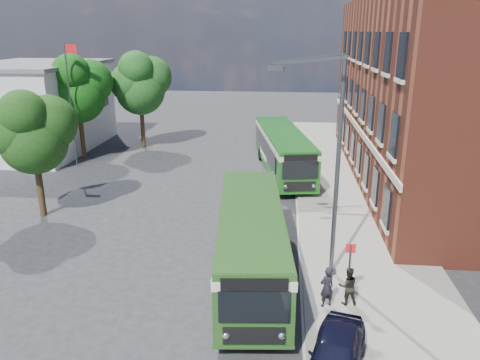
# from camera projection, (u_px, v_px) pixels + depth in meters

# --- Properties ---
(ground) EXTENTS (120.00, 120.00, 0.00)m
(ground) POSITION_uv_depth(u_px,v_px,m) (215.00, 249.00, 21.97)
(ground) COLOR #28282B
(ground) RESTS_ON ground
(pavement) EXTENTS (6.00, 48.00, 0.15)m
(pavement) POSITION_uv_depth(u_px,v_px,m) (346.00, 196.00, 28.89)
(pavement) COLOR gray
(pavement) RESTS_ON ground
(kerb_line) EXTENTS (0.12, 48.00, 0.01)m
(kerb_line) POSITION_uv_depth(u_px,v_px,m) (296.00, 195.00, 29.19)
(kerb_line) COLOR beige
(kerb_line) RESTS_ON ground
(brick_office) EXTENTS (12.10, 26.00, 14.20)m
(brick_office) POSITION_uv_depth(u_px,v_px,m) (457.00, 77.00, 29.93)
(brick_office) COLOR maroon
(brick_office) RESTS_ON ground
(white_building) EXTENTS (9.40, 13.40, 7.30)m
(white_building) POSITION_uv_depth(u_px,v_px,m) (36.00, 107.00, 39.60)
(white_building) COLOR silver
(white_building) RESTS_ON ground
(flagpole) EXTENTS (0.95, 0.10, 9.00)m
(flagpole) POSITION_uv_depth(u_px,v_px,m) (71.00, 101.00, 33.95)
(flagpole) COLOR #3E4144
(flagpole) RESTS_ON ground
(street_lamp) EXTENTS (2.96, 2.38, 9.00)m
(street_lamp) POSITION_uv_depth(u_px,v_px,m) (328.00, 166.00, 18.17)
(street_lamp) COLOR #3E4144
(street_lamp) RESTS_ON ground
(bus_stop_sign) EXTENTS (0.35, 0.08, 2.52)m
(bus_stop_sign) POSITION_uv_depth(u_px,v_px,m) (349.00, 269.00, 17.01)
(bus_stop_sign) COLOR #3E4144
(bus_stop_sign) RESTS_ON ground
(bus_front) EXTENTS (3.53, 10.90, 3.02)m
(bus_front) POSITION_uv_depth(u_px,v_px,m) (251.00, 236.00, 18.99)
(bus_front) COLOR #274F1B
(bus_front) RESTS_ON ground
(bus_rear) EXTENTS (4.69, 12.62, 3.02)m
(bus_rear) POSITION_uv_depth(u_px,v_px,m) (283.00, 147.00, 33.47)
(bus_rear) COLOR #185816
(bus_rear) RESTS_ON ground
(parked_car) EXTENTS (2.38, 3.93, 1.25)m
(parked_car) POSITION_uv_depth(u_px,v_px,m) (336.00, 354.00, 13.68)
(parked_car) COLOR black
(parked_car) RESTS_ON pavement
(pedestrian_a) EXTENTS (0.66, 0.58, 1.53)m
(pedestrian_a) POSITION_uv_depth(u_px,v_px,m) (327.00, 287.00, 16.95)
(pedestrian_a) COLOR black
(pedestrian_a) RESTS_ON pavement
(pedestrian_b) EXTENTS (0.78, 0.64, 1.47)m
(pedestrian_b) POSITION_uv_depth(u_px,v_px,m) (348.00, 286.00, 17.10)
(pedestrian_b) COLOR black
(pedestrian_b) RESTS_ON pavement
(tree_left) EXTENTS (4.15, 3.95, 7.01)m
(tree_left) POSITION_uv_depth(u_px,v_px,m) (33.00, 131.00, 24.55)
(tree_left) COLOR #372514
(tree_left) RESTS_ON ground
(tree_mid) EXTENTS (4.87, 4.63, 8.22)m
(tree_mid) POSITION_uv_depth(u_px,v_px,m) (78.00, 88.00, 36.07)
(tree_mid) COLOR #372514
(tree_mid) RESTS_ON ground
(tree_right) EXTENTS (4.91, 4.67, 8.29)m
(tree_right) POSITION_uv_depth(u_px,v_px,m) (140.00, 83.00, 39.48)
(tree_right) COLOR #372514
(tree_right) RESTS_ON ground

